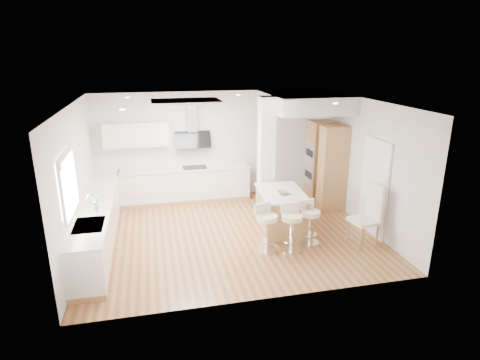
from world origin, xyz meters
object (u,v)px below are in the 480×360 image
object	(u,v)px
peninsula	(281,210)
bar_stool_b	(291,225)
bar_stool_a	(266,225)
dining_chair	(369,212)
bar_stool_c	(310,220)

from	to	relation	value
peninsula	bar_stool_b	bearing A→B (deg)	-92.79
peninsula	bar_stool_a	distance (m)	1.09
peninsula	dining_chair	xyz separation A→B (m)	(1.48, -1.09, 0.25)
peninsula	bar_stool_c	distance (m)	0.86
dining_chair	bar_stool_b	bearing A→B (deg)	167.85
bar_stool_c	bar_stool_b	bearing A→B (deg)	-170.04
peninsula	bar_stool_b	xyz separation A→B (m)	(-0.12, -0.99, 0.10)
bar_stool_a	bar_stool_c	xyz separation A→B (m)	(0.95, 0.12, -0.03)
bar_stool_c	dining_chair	distance (m)	1.19
dining_chair	bar_stool_a	bearing A→B (deg)	166.31
bar_stool_b	peninsula	bearing A→B (deg)	87.22
dining_chair	bar_stool_c	bearing A→B (deg)	156.39
bar_stool_a	bar_stool_b	xyz separation A→B (m)	(0.49, -0.09, -0.00)
bar_stool_a	bar_stool_b	world-z (taller)	bar_stool_a
bar_stool_b	bar_stool_c	distance (m)	0.50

